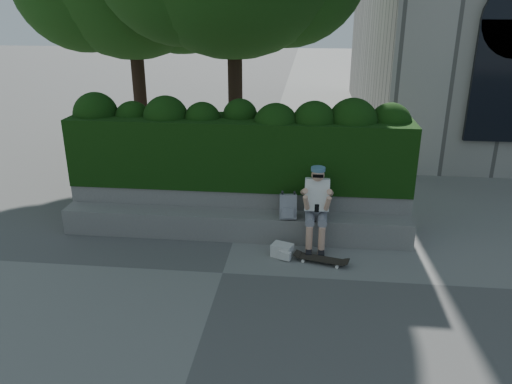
# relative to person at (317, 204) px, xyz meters

# --- Properties ---
(ground) EXTENTS (80.00, 80.00, 0.00)m
(ground) POSITION_rel_person_xyz_m (-1.39, -1.07, -0.75)
(ground) COLOR slate
(ground) RESTS_ON ground
(bench_ledge) EXTENTS (6.00, 0.45, 0.45)m
(bench_ledge) POSITION_rel_person_xyz_m (-1.39, 0.18, -0.53)
(bench_ledge) COLOR gray
(bench_ledge) RESTS_ON ground
(planter_wall) EXTENTS (6.00, 0.50, 0.75)m
(planter_wall) POSITION_rel_person_xyz_m (-1.39, 0.66, -0.38)
(planter_wall) COLOR gray
(planter_wall) RESTS_ON ground
(hedge) EXTENTS (6.00, 1.00, 1.20)m
(hedge) POSITION_rel_person_xyz_m (-1.39, 0.88, 0.60)
(hedge) COLOR black
(hedge) RESTS_ON planter_wall
(person) EXTENTS (0.40, 0.76, 1.38)m
(person) POSITION_rel_person_xyz_m (0.00, 0.00, 0.00)
(person) COLOR gray
(person) RESTS_ON ground
(skateboard) EXTENTS (0.79, 0.38, 0.08)m
(skateboard) POSITION_rel_person_xyz_m (0.10, -0.59, -0.69)
(skateboard) COLOR black
(skateboard) RESTS_ON ground
(backpack_plaid) EXTENTS (0.29, 0.17, 0.41)m
(backpack_plaid) POSITION_rel_person_xyz_m (-0.47, 0.08, -0.10)
(backpack_plaid) COLOR #A3A2A7
(backpack_plaid) RESTS_ON bench_ledge
(backpack_ground) EXTENTS (0.38, 0.33, 0.21)m
(backpack_ground) POSITION_rel_person_xyz_m (-0.52, -0.43, -0.65)
(backpack_ground) COLOR silver
(backpack_ground) RESTS_ON ground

